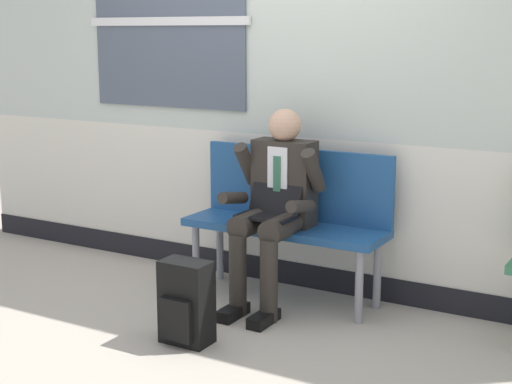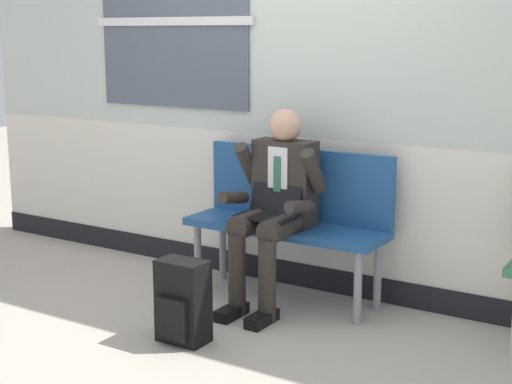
# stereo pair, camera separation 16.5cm
# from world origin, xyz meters

# --- Properties ---
(ground_plane) EXTENTS (18.00, 18.00, 0.00)m
(ground_plane) POSITION_xyz_m (0.00, 0.00, 0.00)
(ground_plane) COLOR #B2A899
(station_wall) EXTENTS (5.56, 0.16, 3.15)m
(station_wall) POSITION_xyz_m (-0.01, 0.64, 1.56)
(station_wall) COLOR beige
(station_wall) RESTS_ON ground
(bench_with_person) EXTENTS (1.35, 0.42, 0.99)m
(bench_with_person) POSITION_xyz_m (0.19, 0.37, 0.58)
(bench_with_person) COLOR navy
(bench_with_person) RESTS_ON ground
(person_seated) EXTENTS (0.57, 0.70, 1.26)m
(person_seated) POSITION_xyz_m (0.19, 0.17, 0.68)
(person_seated) COLOR #2D2823
(person_seated) RESTS_ON ground
(backpack) EXTENTS (0.28, 0.22, 0.48)m
(backpack) POSITION_xyz_m (0.06, -0.63, 0.24)
(backpack) COLOR black
(backpack) RESTS_ON ground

